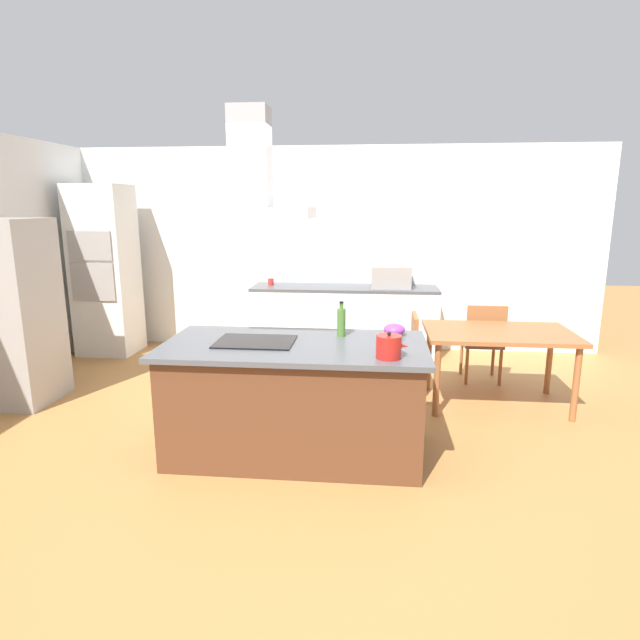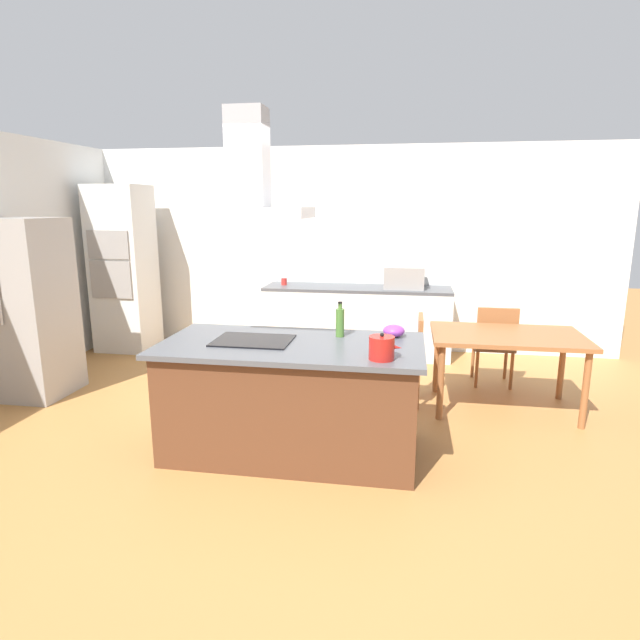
% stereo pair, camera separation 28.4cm
% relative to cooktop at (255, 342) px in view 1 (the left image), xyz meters
% --- Properties ---
extents(ground, '(16.00, 16.00, 0.00)m').
position_rel_cooktop_xyz_m(ground, '(0.31, 1.50, -0.91)').
color(ground, '#AD753D').
extents(wall_back, '(7.20, 0.10, 2.70)m').
position_rel_cooktop_xyz_m(wall_back, '(0.31, 3.25, 0.44)').
color(wall_back, white).
rests_on(wall_back, ground).
extents(kitchen_island, '(2.03, 1.04, 0.90)m').
position_rel_cooktop_xyz_m(kitchen_island, '(0.31, 0.00, -0.45)').
color(kitchen_island, '#59331E').
rests_on(kitchen_island, ground).
extents(cooktop, '(0.60, 0.44, 0.01)m').
position_rel_cooktop_xyz_m(cooktop, '(0.00, 0.00, 0.00)').
color(cooktop, black).
rests_on(cooktop, kitchen_island).
extents(tea_kettle, '(0.23, 0.18, 0.19)m').
position_rel_cooktop_xyz_m(tea_kettle, '(1.02, -0.33, 0.08)').
color(tea_kettle, '#B21E19').
rests_on(tea_kettle, kitchen_island).
extents(olive_oil_bottle, '(0.07, 0.07, 0.29)m').
position_rel_cooktop_xyz_m(olive_oil_bottle, '(0.65, 0.26, 0.12)').
color(olive_oil_bottle, '#47722D').
rests_on(olive_oil_bottle, kitchen_island).
extents(mixing_bowl, '(0.18, 0.18, 0.10)m').
position_rel_cooktop_xyz_m(mixing_bowl, '(1.08, 0.33, 0.04)').
color(mixing_bowl, purple).
rests_on(mixing_bowl, kitchen_island).
extents(back_counter, '(2.41, 0.62, 0.90)m').
position_rel_cooktop_xyz_m(back_counter, '(0.54, 2.88, -0.46)').
color(back_counter, silver).
rests_on(back_counter, ground).
extents(countertop_microwave, '(0.50, 0.38, 0.28)m').
position_rel_cooktop_xyz_m(countertop_microwave, '(1.13, 2.88, 0.13)').
color(countertop_microwave, '#9E9993').
rests_on(countertop_microwave, back_counter).
extents(coffee_mug_red, '(0.08, 0.08, 0.09)m').
position_rel_cooktop_xyz_m(coffee_mug_red, '(-0.44, 2.90, 0.04)').
color(coffee_mug_red, red).
rests_on(coffee_mug_red, back_counter).
extents(wall_oven_stack, '(0.70, 0.66, 2.20)m').
position_rel_cooktop_xyz_m(wall_oven_stack, '(-2.59, 2.65, 0.20)').
color(wall_oven_stack, silver).
rests_on(wall_oven_stack, ground).
extents(refrigerator, '(0.80, 0.73, 1.82)m').
position_rel_cooktop_xyz_m(refrigerator, '(-2.67, 0.83, 0.00)').
color(refrigerator, '#9E9993').
rests_on(refrigerator, ground).
extents(dining_table, '(1.40, 0.90, 0.75)m').
position_rel_cooktop_xyz_m(dining_table, '(2.13, 1.21, -0.24)').
color(dining_table, '#995B33').
rests_on(dining_table, ground).
extents(chair_at_left_end, '(0.42, 0.42, 0.89)m').
position_rel_cooktop_xyz_m(chair_at_left_end, '(1.22, 1.21, -0.40)').
color(chair_at_left_end, brown).
rests_on(chair_at_left_end, ground).
extents(chair_facing_back_wall, '(0.42, 0.42, 0.89)m').
position_rel_cooktop_xyz_m(chair_facing_back_wall, '(2.13, 1.88, -0.40)').
color(chair_facing_back_wall, brown).
rests_on(chair_facing_back_wall, ground).
extents(range_hood, '(0.90, 0.55, 0.78)m').
position_rel_cooktop_xyz_m(range_hood, '(0.00, 0.00, 1.20)').
color(range_hood, '#ADADB2').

